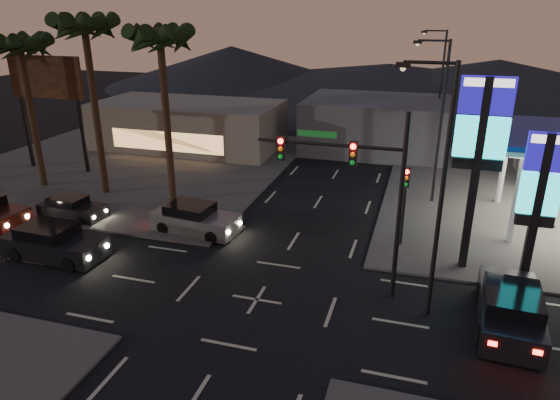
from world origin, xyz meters
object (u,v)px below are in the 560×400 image
(pylon_sign_tall, at_px, (481,137))
(traffic_signal_mast, at_px, (358,177))
(car_lane_a_front, at_px, (54,243))
(car_lane_b_mid, at_px, (72,208))
(suv_station, at_px, (510,309))
(pylon_sign_short, at_px, (541,188))
(car_lane_b_front, at_px, (195,219))

(pylon_sign_tall, bearing_deg, traffic_signal_mast, -143.48)
(traffic_signal_mast, bearing_deg, car_lane_a_front, -175.53)
(car_lane_b_mid, relative_size, suv_station, 0.77)
(pylon_sign_short, distance_m, car_lane_b_front, 17.07)
(traffic_signal_mast, relative_size, suv_station, 1.50)
(pylon_sign_tall, distance_m, suv_station, 7.35)
(car_lane_b_front, relative_size, car_lane_b_mid, 1.24)
(car_lane_b_mid, distance_m, suv_station, 23.75)
(pylon_sign_short, bearing_deg, car_lane_b_front, 176.16)
(pylon_sign_tall, bearing_deg, car_lane_a_front, -166.51)
(pylon_sign_short, height_order, car_lane_b_front, pylon_sign_short)
(pylon_sign_short, height_order, car_lane_a_front, pylon_sign_short)
(car_lane_a_front, relative_size, car_lane_b_front, 1.03)
(car_lane_b_mid, height_order, suv_station, suv_station)
(car_lane_a_front, bearing_deg, suv_station, 0.33)
(car_lane_a_front, distance_m, car_lane_b_mid, 5.07)
(traffic_signal_mast, height_order, car_lane_b_front, traffic_signal_mast)
(traffic_signal_mast, distance_m, car_lane_b_front, 10.97)
(pylon_sign_tall, height_order, car_lane_b_front, pylon_sign_tall)
(pylon_sign_tall, distance_m, pylon_sign_short, 3.20)
(traffic_signal_mast, relative_size, car_lane_b_mid, 1.96)
(pylon_sign_tall, relative_size, car_lane_b_mid, 2.20)
(traffic_signal_mast, distance_m, suv_station, 7.71)
(pylon_sign_short, relative_size, car_lane_b_mid, 1.71)
(pylon_sign_tall, bearing_deg, pylon_sign_short, -21.80)
(pylon_sign_tall, bearing_deg, car_lane_b_mid, -179.44)
(pylon_sign_tall, xyz_separation_m, car_lane_b_front, (-14.07, 0.11, -5.65))
(pylon_sign_short, height_order, suv_station, pylon_sign_short)
(car_lane_a_front, distance_m, suv_station, 20.92)
(traffic_signal_mast, height_order, suv_station, traffic_signal_mast)
(car_lane_b_front, distance_m, car_lane_b_mid, 7.79)
(pylon_sign_tall, height_order, traffic_signal_mast, pylon_sign_tall)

